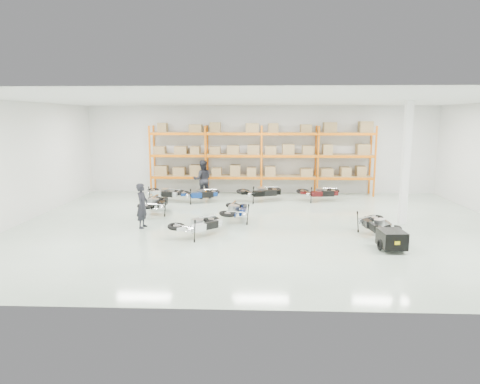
{
  "coord_description": "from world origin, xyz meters",
  "views": [
    {
      "loc": [
        -0.22,
        -15.24,
        3.91
      ],
      "look_at": [
        -0.86,
        0.81,
        1.1
      ],
      "focal_mm": 32.0,
      "sensor_mm": 36.0,
      "label": 1
    }
  ],
  "objects_px": {
    "person_left": "(142,206)",
    "moto_back_d": "(319,190)",
    "moto_silver_left": "(198,221)",
    "moto_back_b": "(163,190)",
    "person_back": "(202,179)",
    "moto_touring_right": "(377,221)",
    "moto_back_c": "(261,189)",
    "moto_blue_centre": "(236,207)",
    "moto_black_far_left": "(156,200)",
    "trailer": "(392,239)",
    "moto_back_a": "(199,191)"
  },
  "relations": [
    {
      "from": "moto_silver_left",
      "to": "moto_back_c",
      "type": "height_order",
      "value": "moto_back_c"
    },
    {
      "from": "moto_back_b",
      "to": "person_back",
      "type": "height_order",
      "value": "person_back"
    },
    {
      "from": "moto_back_d",
      "to": "trailer",
      "type": "bearing_deg",
      "value": -178.59
    },
    {
      "from": "trailer",
      "to": "moto_back_b",
      "type": "relative_size",
      "value": 0.85
    },
    {
      "from": "moto_touring_right",
      "to": "moto_back_a",
      "type": "bearing_deg",
      "value": 133.93
    },
    {
      "from": "trailer",
      "to": "person_back",
      "type": "xyz_separation_m",
      "value": [
        -6.65,
        8.1,
        0.58
      ]
    },
    {
      "from": "person_left",
      "to": "moto_silver_left",
      "type": "bearing_deg",
      "value": -112.04
    },
    {
      "from": "trailer",
      "to": "person_back",
      "type": "relative_size",
      "value": 0.78
    },
    {
      "from": "person_left",
      "to": "person_back",
      "type": "bearing_deg",
      "value": -8.5
    },
    {
      "from": "moto_blue_centre",
      "to": "moto_back_c",
      "type": "bearing_deg",
      "value": -98.5
    },
    {
      "from": "moto_touring_right",
      "to": "moto_back_c",
      "type": "xyz_separation_m",
      "value": [
        -3.83,
        5.81,
        0.05
      ]
    },
    {
      "from": "moto_silver_left",
      "to": "moto_back_b",
      "type": "relative_size",
      "value": 1.0
    },
    {
      "from": "moto_silver_left",
      "to": "moto_touring_right",
      "type": "relative_size",
      "value": 0.99
    },
    {
      "from": "moto_silver_left",
      "to": "trailer",
      "type": "xyz_separation_m",
      "value": [
        5.94,
        -1.26,
        -0.17
      ]
    },
    {
      "from": "moto_blue_centre",
      "to": "person_back",
      "type": "xyz_separation_m",
      "value": [
        -1.87,
        4.65,
        0.39
      ]
    },
    {
      "from": "moto_black_far_left",
      "to": "moto_back_b",
      "type": "xyz_separation_m",
      "value": [
        -0.27,
        2.68,
        -0.04
      ]
    },
    {
      "from": "moto_touring_right",
      "to": "moto_back_d",
      "type": "distance_m",
      "value": 6.07
    },
    {
      "from": "person_back",
      "to": "moto_back_a",
      "type": "bearing_deg",
      "value": 77.2
    },
    {
      "from": "moto_blue_centre",
      "to": "moto_silver_left",
      "type": "height_order",
      "value": "moto_blue_centre"
    },
    {
      "from": "trailer",
      "to": "person_back",
      "type": "distance_m",
      "value": 10.5
    },
    {
      "from": "moto_silver_left",
      "to": "person_back",
      "type": "distance_m",
      "value": 6.89
    },
    {
      "from": "moto_touring_right",
      "to": "trailer",
      "type": "bearing_deg",
      "value": -96.7
    },
    {
      "from": "moto_back_d",
      "to": "person_back",
      "type": "distance_m",
      "value": 5.62
    },
    {
      "from": "moto_silver_left",
      "to": "moto_back_d",
      "type": "height_order",
      "value": "moto_back_d"
    },
    {
      "from": "moto_blue_centre",
      "to": "moto_back_a",
      "type": "height_order",
      "value": "moto_blue_centre"
    },
    {
      "from": "moto_back_b",
      "to": "moto_blue_centre",
      "type": "bearing_deg",
      "value": -118.11
    },
    {
      "from": "moto_back_c",
      "to": "moto_silver_left",
      "type": "bearing_deg",
      "value": 142.25
    },
    {
      "from": "moto_touring_right",
      "to": "moto_back_b",
      "type": "xyz_separation_m",
      "value": [
        -8.42,
        5.73,
        -0.01
      ]
    },
    {
      "from": "moto_silver_left",
      "to": "moto_back_b",
      "type": "xyz_separation_m",
      "value": [
        -2.48,
        6.06,
        0.0
      ]
    },
    {
      "from": "moto_silver_left",
      "to": "moto_blue_centre",
      "type": "bearing_deg",
      "value": -71.94
    },
    {
      "from": "moto_black_far_left",
      "to": "moto_back_c",
      "type": "xyz_separation_m",
      "value": [
        4.32,
        2.76,
        0.02
      ]
    },
    {
      "from": "moto_back_a",
      "to": "person_back",
      "type": "distance_m",
      "value": 1.11
    },
    {
      "from": "moto_touring_right",
      "to": "person_back",
      "type": "bearing_deg",
      "value": 128.95
    },
    {
      "from": "moto_back_b",
      "to": "person_back",
      "type": "xyz_separation_m",
      "value": [
        1.76,
        0.78,
        0.41
      ]
    },
    {
      "from": "moto_black_far_left",
      "to": "moto_silver_left",
      "type": "bearing_deg",
      "value": 124.59
    },
    {
      "from": "moto_back_a",
      "to": "person_back",
      "type": "relative_size",
      "value": 0.91
    },
    {
      "from": "moto_back_d",
      "to": "moto_back_c",
      "type": "bearing_deg",
      "value": 86.77
    },
    {
      "from": "moto_touring_right",
      "to": "person_left",
      "type": "bearing_deg",
      "value": 167.71
    },
    {
      "from": "person_back",
      "to": "moto_silver_left",
      "type": "bearing_deg",
      "value": 84.25
    },
    {
      "from": "person_back",
      "to": "moto_touring_right",
      "type": "bearing_deg",
      "value": 123.94
    },
    {
      "from": "moto_back_a",
      "to": "person_left",
      "type": "bearing_deg",
      "value": 147.13
    },
    {
      "from": "moto_blue_centre",
      "to": "moto_silver_left",
      "type": "bearing_deg",
      "value": 67.09
    },
    {
      "from": "moto_touring_right",
      "to": "person_left",
      "type": "xyz_separation_m",
      "value": [
        -8.09,
        0.79,
        0.27
      ]
    },
    {
      "from": "moto_silver_left",
      "to": "moto_back_b",
      "type": "bearing_deg",
      "value": -21.79
    },
    {
      "from": "moto_black_far_left",
      "to": "person_back",
      "type": "distance_m",
      "value": 3.78
    },
    {
      "from": "moto_silver_left",
      "to": "person_back",
      "type": "xyz_separation_m",
      "value": [
        -0.71,
        6.84,
        0.41
      ]
    },
    {
      "from": "person_left",
      "to": "moto_back_d",
      "type": "bearing_deg",
      "value": -47.96
    },
    {
      "from": "moto_back_c",
      "to": "person_back",
      "type": "height_order",
      "value": "person_back"
    },
    {
      "from": "person_back",
      "to": "moto_back_d",
      "type": "bearing_deg",
      "value": 162.88
    },
    {
      "from": "trailer",
      "to": "person_back",
      "type": "height_order",
      "value": "person_back"
    }
  ]
}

